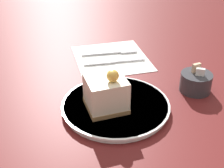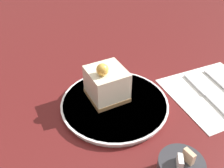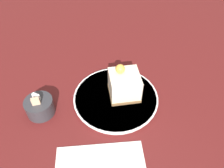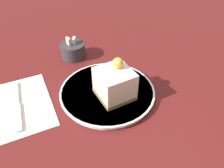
# 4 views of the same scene
# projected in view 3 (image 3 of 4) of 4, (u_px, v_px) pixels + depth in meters

# --- Properties ---
(ground_plane) EXTENTS (4.00, 4.00, 0.00)m
(ground_plane) POSITION_uv_depth(u_px,v_px,m) (108.00, 91.00, 0.64)
(ground_plane) COLOR #5B1919
(plate) EXTENTS (0.24, 0.24, 0.01)m
(plate) POSITION_uv_depth(u_px,v_px,m) (116.00, 98.00, 0.62)
(plate) COLOR white
(plate) RESTS_ON ground_plane
(cake_slice) EXTENTS (0.09, 0.10, 0.10)m
(cake_slice) POSITION_uv_depth(u_px,v_px,m) (124.00, 85.00, 0.59)
(cake_slice) COLOR olive
(cake_slice) RESTS_ON plate
(sugar_bowl) EXTENTS (0.07, 0.07, 0.07)m
(sugar_bowl) POSITION_uv_depth(u_px,v_px,m) (40.00, 106.00, 0.58)
(sugar_bowl) COLOR #333338
(sugar_bowl) RESTS_ON ground_plane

